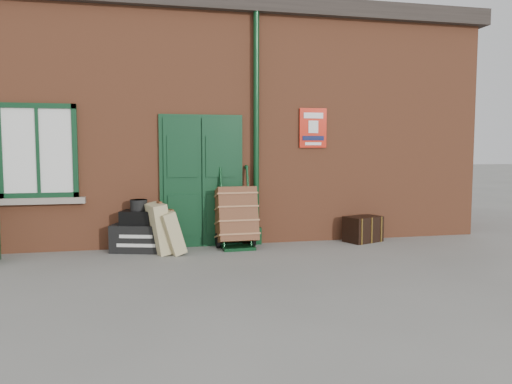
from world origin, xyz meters
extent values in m
plane|color=gray|center=(0.00, 0.00, 0.00)|extent=(80.00, 80.00, 0.00)
cube|color=#964F30|center=(0.00, 3.50, 2.00)|extent=(10.00, 4.00, 4.00)
cube|color=#38302B|center=(0.00, 3.50, 4.15)|extent=(10.30, 4.30, 0.30)
cube|color=#0E341B|center=(-0.30, 1.46, 1.10)|extent=(1.42, 0.12, 2.32)
cube|color=white|center=(-2.90, 1.45, 1.65)|extent=(1.20, 0.08, 1.50)
cylinder|color=#0D3519|center=(0.65, 1.42, 2.00)|extent=(0.10, 0.10, 4.00)
cube|color=red|center=(1.70, 1.47, 2.05)|extent=(0.50, 0.03, 0.70)
cube|color=black|center=(-1.34, 1.25, 0.22)|extent=(1.00, 0.73, 0.45)
cube|color=black|center=(-1.39, 1.25, 0.56)|extent=(0.58, 0.48, 0.22)
cylinder|color=black|center=(-1.36, 1.25, 0.76)|extent=(0.33, 0.33, 0.18)
cube|color=tan|center=(-1.05, 1.02, 0.41)|extent=(0.49, 0.64, 0.82)
cube|color=tan|center=(-0.87, 0.92, 0.36)|extent=(0.52, 0.60, 0.71)
cube|color=#0D3519|center=(0.26, 1.06, 0.03)|extent=(0.54, 0.40, 0.05)
cylinder|color=#0D3519|center=(0.02, 1.24, 0.69)|extent=(0.05, 0.38, 1.35)
cylinder|color=#0D3519|center=(0.49, 1.26, 0.69)|extent=(0.05, 0.38, 1.35)
cylinder|color=black|center=(-0.06, 1.26, 0.13)|extent=(0.06, 0.26, 0.26)
cylinder|color=black|center=(0.56, 1.28, 0.13)|extent=(0.06, 0.26, 0.26)
cube|color=brown|center=(0.25, 1.23, 0.55)|extent=(0.68, 0.73, 1.00)
cube|color=black|center=(2.60, 1.25, 0.23)|extent=(0.75, 0.63, 0.46)
camera|label=1|loc=(-1.24, -7.06, 1.69)|focal=35.00mm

